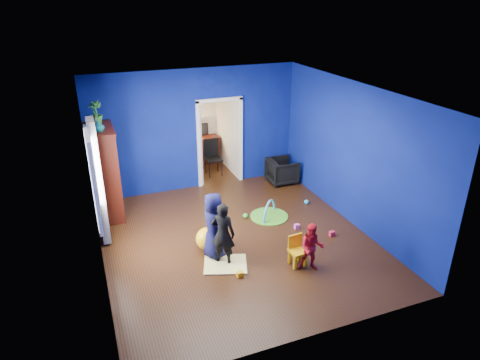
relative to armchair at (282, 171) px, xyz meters
name	(u,v)px	position (x,y,z in m)	size (l,w,h in m)	color
floor	(237,240)	(-2.06, -2.20, -0.32)	(5.00, 5.50, 0.01)	black
ceiling	(236,93)	(-2.06, -2.20, 2.58)	(5.00, 5.50, 0.01)	white
wall_back	(196,130)	(-2.06, 0.55, 1.13)	(5.00, 0.02, 2.90)	navy
wall_front	(313,250)	(-2.06, -4.95, 1.13)	(5.00, 0.02, 2.90)	navy
wall_left	(93,194)	(-4.56, -2.20, 1.13)	(0.02, 5.50, 2.90)	navy
wall_right	(353,155)	(0.44, -2.20, 1.13)	(0.02, 5.50, 2.90)	navy
alcove	(209,126)	(-1.46, 1.42, 0.93)	(1.00, 1.75, 2.50)	silver
armchair	(282,171)	(0.00, 0.00, 0.00)	(0.67, 0.69, 0.63)	black
child_black	(223,234)	(-2.55, -2.80, 0.27)	(0.43, 0.28, 1.18)	black
child_navy	(214,226)	(-2.63, -2.53, 0.31)	(0.61, 0.40, 1.25)	#10113B
toddler_red	(312,247)	(-1.20, -3.54, 0.13)	(0.43, 0.33, 0.88)	red
vase	(98,126)	(-4.27, -0.47, 1.76)	(0.22, 0.22, 0.23)	#0D646A
potted_plant	(96,113)	(-4.27, 0.05, 1.89)	(0.27, 0.27, 0.49)	#318733
tv_armoire	(104,173)	(-4.27, -0.17, 0.66)	(0.58, 1.14, 1.96)	#42190B
crt_tv	(106,171)	(-4.23, -0.17, 0.70)	(0.46, 0.70, 0.54)	silver
yellow_blanket	(225,264)	(-2.55, -2.90, -0.30)	(0.75, 0.60, 0.03)	#F2E07A
hopper_ball	(207,239)	(-2.68, -2.28, -0.10)	(0.44, 0.44, 0.44)	yellow
kid_chair	(298,253)	(-1.35, -3.34, -0.07)	(0.28, 0.28, 0.50)	yellow
play_mat	(269,216)	(-1.07, -1.55, -0.30)	(0.82, 0.82, 0.02)	green
toy_arch	(269,216)	(-1.07, -1.55, -0.30)	(0.74, 0.74, 0.05)	#3F8CD8
window_left	(92,180)	(-4.55, -1.85, 1.23)	(0.03, 0.95, 1.55)	white
curtain	(99,183)	(-4.43, -1.30, 0.93)	(0.14, 0.42, 2.40)	slate
doorway	(220,143)	(-1.46, 0.55, 0.73)	(1.16, 0.10, 2.10)	white
study_desk	(203,150)	(-1.46, 2.06, 0.06)	(0.88, 0.44, 0.75)	#3D140A
desk_monitor	(201,129)	(-1.46, 2.18, 0.63)	(0.40, 0.05, 0.32)	black
desk_lamp	(192,132)	(-1.74, 2.12, 0.61)	(0.14, 0.14, 0.14)	#FFD88C
folding_chair	(213,158)	(-1.46, 1.10, 0.14)	(0.40, 0.40, 0.92)	black
book_shelf	(200,91)	(-1.46, 2.17, 1.70)	(0.88, 0.24, 0.04)	white
toy_0	(332,234)	(-0.24, -2.72, -0.27)	(0.10, 0.08, 0.10)	#E32542
toy_1	(307,202)	(-0.01, -1.31, -0.26)	(0.11, 0.11, 0.11)	#27AAE1
toy_2	(240,274)	(-2.43, -3.31, -0.27)	(0.10, 0.08, 0.10)	#FFAA0D
toy_3	(245,216)	(-1.57, -1.41, -0.26)	(0.11, 0.11, 0.11)	green
toy_4	(297,226)	(-0.75, -2.22, -0.27)	(0.10, 0.08, 0.10)	#DB52BD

